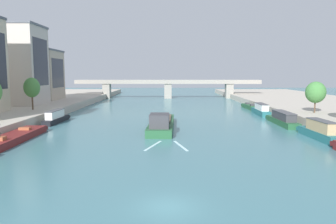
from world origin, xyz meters
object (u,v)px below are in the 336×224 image
(moored_boat_left_downstream, at_px, (15,137))
(moored_boat_right_end, at_px, (283,119))
(barge_midriver, at_px, (162,123))
(moored_boat_right_near, at_px, (249,107))
(bridge_far, at_px, (168,86))
(tree_right_third, at_px, (316,92))
(moored_boat_left_end, at_px, (56,117))
(moored_boat_right_midway, at_px, (320,131))
(moored_boat_right_downstream, at_px, (261,110))
(tree_left_midway, at_px, (32,88))

(moored_boat_left_downstream, distance_m, moored_boat_right_end, 45.73)
(barge_midriver, relative_size, moored_boat_right_end, 1.51)
(moored_boat_right_near, height_order, bridge_far, bridge_far)
(moored_boat_left_downstream, bearing_deg, tree_right_third, 19.46)
(moored_boat_right_near, bearing_deg, bridge_far, 120.56)
(moored_boat_left_end, distance_m, moored_boat_right_end, 43.39)
(moored_boat_right_midway, distance_m, moored_boat_right_near, 40.81)
(moored_boat_right_end, bearing_deg, moored_boat_right_near, 88.47)
(moored_boat_right_near, bearing_deg, tree_right_third, -74.52)
(moored_boat_right_midway, height_order, bridge_far, bridge_far)
(moored_boat_left_downstream, bearing_deg, barge_midriver, 25.67)
(moored_boat_right_midway, distance_m, moored_boat_right_downstream, 27.72)
(moored_boat_left_end, bearing_deg, moored_boat_right_downstream, 15.76)
(bridge_far, bearing_deg, moored_boat_right_midway, -74.24)
(moored_boat_right_near, bearing_deg, moored_boat_right_end, -91.53)
(moored_boat_right_end, xyz_separation_m, bridge_far, (-21.58, 65.18, 3.67))
(moored_boat_left_end, relative_size, moored_boat_right_midway, 1.01)
(barge_midriver, distance_m, moored_boat_right_end, 23.19)
(moored_boat_left_end, bearing_deg, moored_boat_left_downstream, -89.82)
(moored_boat_left_downstream, height_order, moored_boat_right_end, moored_boat_right_end)
(moored_boat_right_end, relative_size, bridge_far, 0.19)
(barge_midriver, relative_size, bridge_far, 0.28)
(moored_boat_left_end, height_order, moored_boat_right_end, moored_boat_left_end)
(moored_boat_left_end, bearing_deg, moored_boat_right_near, 29.90)
(moored_boat_left_downstream, xyz_separation_m, moored_boat_right_midway, (43.89, 1.31, 0.65))
(barge_midriver, height_order, moored_boat_right_downstream, barge_midriver)
(moored_boat_right_downstream, distance_m, tree_left_midway, 51.33)
(moored_boat_right_near, bearing_deg, moored_boat_right_midway, -90.19)
(moored_boat_left_end, height_order, tree_right_third, tree_right_third)
(barge_midriver, height_order, moored_boat_left_downstream, barge_midriver)
(tree_left_midway, bearing_deg, moored_boat_right_end, -9.85)
(moored_boat_left_end, xyz_separation_m, tree_right_third, (50.78, 1.15, 4.82))
(moored_boat_right_downstream, bearing_deg, moored_boat_right_end, -90.36)
(moored_boat_right_end, height_order, moored_boat_right_downstream, moored_boat_right_downstream)
(moored_boat_left_downstream, bearing_deg, moored_boat_right_end, 18.80)
(moored_boat_right_near, distance_m, tree_right_third, 25.66)
(tree_right_third, bearing_deg, barge_midriver, -165.09)
(bridge_far, bearing_deg, moored_boat_left_end, -109.02)
(moored_boat_right_downstream, bearing_deg, barge_midriver, -139.98)
(moored_boat_right_end, xyz_separation_m, tree_right_third, (7.43, 3.19, 4.83))
(moored_boat_right_end, bearing_deg, bridge_far, 108.32)
(moored_boat_left_end, bearing_deg, tree_right_third, 1.30)
(moored_boat_right_near, relative_size, tree_left_midway, 1.47)
(tree_left_midway, distance_m, bridge_far, 63.46)
(moored_boat_left_downstream, height_order, moored_boat_right_downstream, moored_boat_right_downstream)
(moored_boat_right_downstream, height_order, tree_left_midway, tree_left_midway)
(barge_midriver, xyz_separation_m, moored_boat_left_end, (-20.66, 6.87, 0.06))
(moored_boat_right_end, xyz_separation_m, moored_boat_right_near, (0.73, 27.39, -0.45))
(tree_left_midway, height_order, tree_right_third, tree_left_midway)
(tree_left_midway, bearing_deg, barge_midriver, -25.97)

